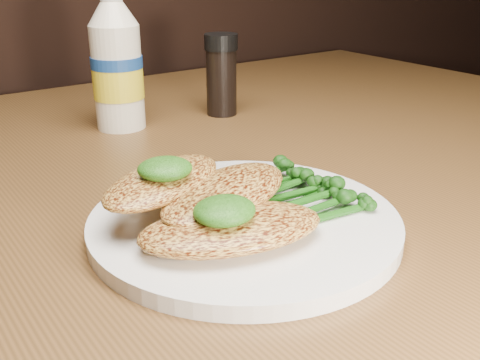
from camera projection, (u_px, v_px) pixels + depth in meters
plate at (244, 222)px, 0.44m from camera, size 0.24×0.24×0.01m
chicken_front at (232, 228)px, 0.39m from camera, size 0.15×0.11×0.02m
chicken_mid at (226, 192)px, 0.43m from camera, size 0.15×0.11×0.02m
chicken_back at (163, 181)px, 0.43m from camera, size 0.14×0.11×0.02m
pesto_front at (224, 211)px, 0.38m from camera, size 0.05×0.04×0.02m
pesto_back at (165, 169)px, 0.42m from camera, size 0.05×0.05×0.02m
broccolini_bundle at (284, 193)px, 0.45m from camera, size 0.14×0.11×0.02m
mayo_bottle at (116, 57)px, 0.66m from camera, size 0.08×0.08×0.17m
pepper_grinder at (221, 75)px, 0.73m from camera, size 0.05×0.05×0.11m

